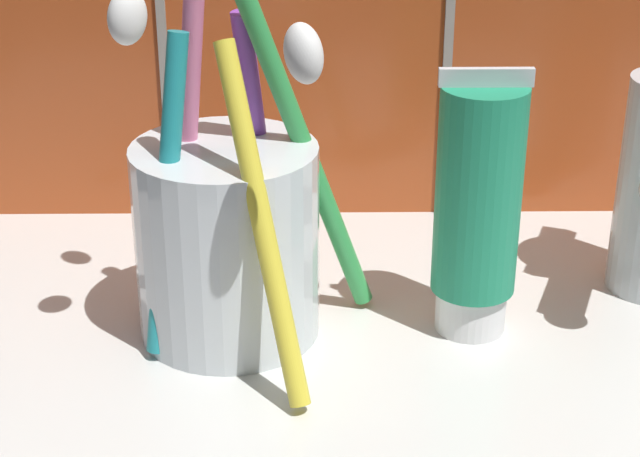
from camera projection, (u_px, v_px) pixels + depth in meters
The scene contains 3 objects.
sink_counter at pixel (448, 395), 47.01cm from camera, with size 61.92×35.67×2.00cm, color silver.
toothbrush_cup at pixel (229, 228), 48.02cm from camera, with size 12.46×12.88×18.47cm.
toothpaste_tube at pixel (477, 207), 47.74cm from camera, with size 4.06×3.86×12.61cm.
Camera 1 is at (-6.12, -39.30, 27.70)cm, focal length 60.00 mm.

